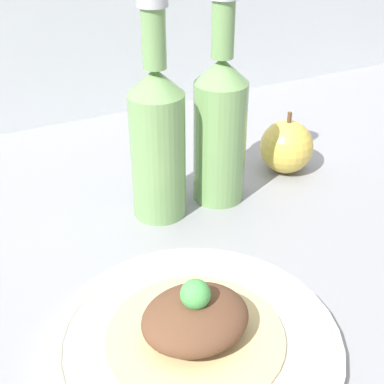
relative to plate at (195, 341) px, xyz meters
The scene contains 6 objects.
ground_plane 9.80cm from the plate, 51.62° to the left, with size 180.00×110.00×4.00cm, color gray.
plate is the anchor object (origin of this frame).
plated_food 2.71cm from the plate, 104.04° to the left, with size 17.47×17.47×7.02cm.
cider_bottle_left 26.94cm from the plate, 74.46° to the left, with size 7.16×7.16×28.54cm.
cider_bottle_right 30.50cm from the plate, 56.71° to the left, with size 7.16×7.16×28.54cm.
apple 39.04cm from the plate, 42.32° to the left, with size 8.16×8.16×9.72cm.
Camera 1 is at (-22.51, -40.29, 40.58)cm, focal length 50.00 mm.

